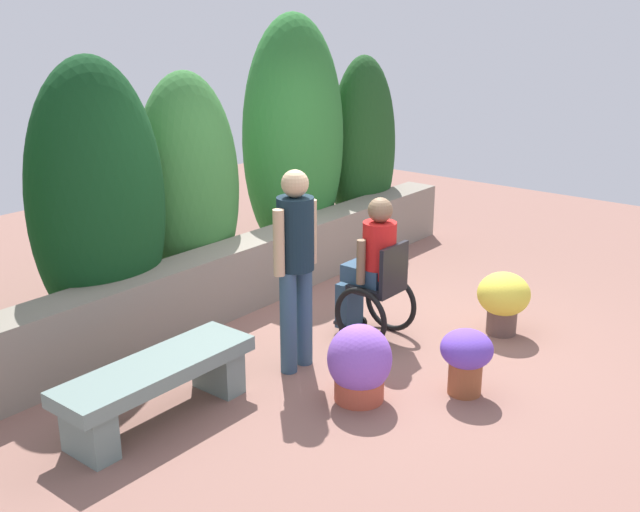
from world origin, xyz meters
The scene contains 9 objects.
ground_plane centered at (0.00, 0.00, 0.00)m, with size 13.43×13.43×0.00m, color #885F54.
stone_retaining_wall centered at (0.00, 1.46, 0.34)m, with size 6.78×0.41×0.67m, color gray.
hedge_backdrop centered at (-0.39, 2.00, 1.34)m, with size 7.04×1.15×2.94m.
stone_bench centered at (-2.04, 0.35, 0.31)m, with size 1.55×0.48×0.46m.
person_in_wheelchair centered at (0.14, -0.03, 0.62)m, with size 0.53×0.66×1.33m.
person_standing_companion centered at (-0.76, 0.12, 0.98)m, with size 0.49×0.30×1.69m.
flower_pot_purple_near centered at (0.98, -0.91, 0.34)m, with size 0.48×0.48×0.59m.
flower_pot_terracotta_by_wall centered at (-0.87, -0.61, 0.29)m, with size 0.50×0.50×0.61m.
flower_pot_red_accent centered at (-0.28, -1.20, 0.32)m, with size 0.41×0.41×0.53m.
Camera 1 is at (-5.11, -3.63, 2.87)m, focal length 42.21 mm.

